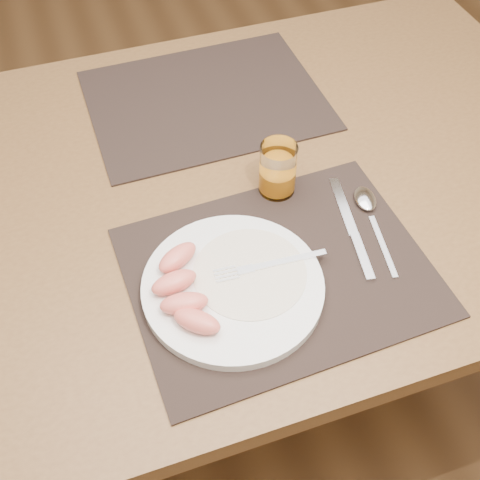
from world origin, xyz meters
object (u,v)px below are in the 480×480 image
object	(u,v)px
table	(228,210)
fork	(261,266)
placemat_near	(279,271)
plate	(233,286)
knife	(354,235)
spoon	(368,205)
placemat_far	(206,100)
juice_glass	(278,171)

from	to	relation	value
table	fork	xyz separation A→B (m)	(-0.02, -0.22, 0.11)
placemat_near	plate	distance (m)	0.08
placemat_near	knife	xyz separation A→B (m)	(0.14, 0.03, 0.00)
plate	knife	bearing A→B (deg)	9.49
placemat_near	spoon	distance (m)	0.20
spoon	placemat_far	bearing A→B (deg)	114.93
placemat_far	juice_glass	world-z (taller)	juice_glass
table	juice_glass	xyz separation A→B (m)	(0.07, -0.06, 0.13)
plate	juice_glass	distance (m)	0.22
table	fork	size ratio (longest dim) A/B	7.99
fork	juice_glass	size ratio (longest dim) A/B	1.87
knife	spoon	size ratio (longest dim) A/B	1.14
placemat_far	juice_glass	distance (m)	0.28
fork	spoon	bearing A→B (deg)	18.18
placemat_far	juice_glass	bearing A→B (deg)	-81.14
table	placemat_far	bearing A→B (deg)	82.90
plate	fork	distance (m)	0.05
placemat_far	knife	xyz separation A→B (m)	(0.12, -0.41, 0.00)
table	spoon	size ratio (longest dim) A/B	7.30
plate	spoon	bearing A→B (deg)	17.83
plate	juice_glass	world-z (taller)	juice_glass
knife	placemat_far	bearing A→B (deg)	106.45
spoon	placemat_near	bearing A→B (deg)	-158.29
placemat_near	juice_glass	distance (m)	0.18
placemat_near	juice_glass	bearing A→B (deg)	70.16
table	placemat_far	distance (m)	0.24
table	juice_glass	world-z (taller)	juice_glass
placemat_far	plate	size ratio (longest dim) A/B	1.67
plate	placemat_far	bearing A→B (deg)	78.26
table	placemat_near	size ratio (longest dim) A/B	3.11
placemat_near	plate	bearing A→B (deg)	-172.12
placemat_near	placemat_far	distance (m)	0.44
spoon	juice_glass	bearing A→B (deg)	144.81
placemat_far	fork	xyz separation A→B (m)	(-0.04, -0.44, 0.02)
placemat_near	plate	xyz separation A→B (m)	(-0.08, -0.01, 0.01)
fork	knife	bearing A→B (deg)	7.41
placemat_near	fork	xyz separation A→B (m)	(-0.03, 0.00, 0.02)
plate	knife	distance (m)	0.22
placemat_far	spoon	distance (m)	0.40
fork	plate	bearing A→B (deg)	-163.69
plate	spoon	distance (m)	0.28
placemat_far	fork	bearing A→B (deg)	-95.82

